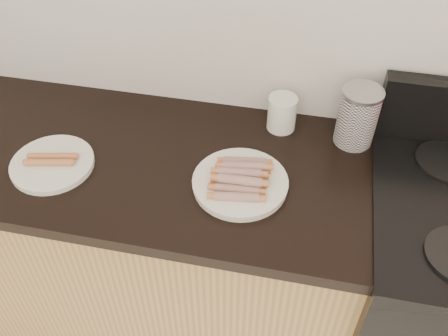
% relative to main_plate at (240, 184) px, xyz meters
% --- Properties ---
extents(cabinet_base, '(2.20, 0.59, 0.86)m').
position_rel_main_plate_xyz_m(cabinet_base, '(-0.73, 0.05, -0.48)').
color(cabinet_base, '#B48049').
rests_on(cabinet_base, floor).
extents(counter_slab, '(2.20, 0.62, 0.04)m').
position_rel_main_plate_xyz_m(counter_slab, '(-0.73, 0.05, -0.03)').
color(counter_slab, black).
rests_on(counter_slab, cabinet_base).
extents(burner_far_left, '(0.18, 0.18, 0.01)m').
position_rel_main_plate_xyz_m(burner_far_left, '(0.58, 0.21, 0.01)').
color(burner_far_left, black).
rests_on(burner_far_left, stove).
extents(main_plate, '(0.29, 0.29, 0.02)m').
position_rel_main_plate_xyz_m(main_plate, '(0.00, 0.00, 0.00)').
color(main_plate, silver).
rests_on(main_plate, counter_slab).
extents(side_plate, '(0.29, 0.29, 0.02)m').
position_rel_main_plate_xyz_m(side_plate, '(-0.55, -0.03, -0.00)').
color(side_plate, white).
rests_on(side_plate, counter_slab).
extents(hotdog_pile, '(0.12, 0.18, 0.05)m').
position_rel_main_plate_xyz_m(hotdog_pile, '(0.00, 0.00, 0.03)').
color(hotdog_pile, '#93372C').
rests_on(hotdog_pile, main_plate).
extents(plain_sausages, '(0.13, 0.07, 0.02)m').
position_rel_main_plate_xyz_m(plain_sausages, '(-0.55, -0.03, 0.02)').
color(plain_sausages, '#CE7E42').
rests_on(plain_sausages, side_plate).
extents(canister, '(0.12, 0.12, 0.19)m').
position_rel_main_plate_xyz_m(canister, '(0.30, 0.26, 0.09)').
color(canister, white).
rests_on(canister, counter_slab).
extents(mug, '(0.10, 0.10, 0.11)m').
position_rel_main_plate_xyz_m(mug, '(0.08, 0.28, 0.05)').
color(mug, white).
rests_on(mug, counter_slab).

